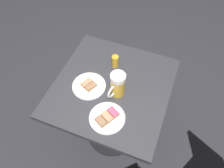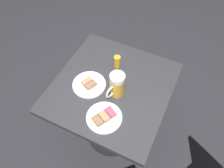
{
  "view_description": "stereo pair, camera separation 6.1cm",
  "coord_description": "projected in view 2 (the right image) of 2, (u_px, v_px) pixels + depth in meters",
  "views": [
    {
      "loc": [
        0.76,
        0.3,
        1.85
      ],
      "look_at": [
        0.0,
        0.0,
        0.73
      ],
      "focal_mm": 35.53,
      "sensor_mm": 36.0,
      "label": 1
    },
    {
      "loc": [
        0.74,
        0.36,
        1.85
      ],
      "look_at": [
        0.0,
        0.0,
        0.73
      ],
      "focal_mm": 35.53,
      "sensor_mm": 36.0,
      "label": 2
    }
  ],
  "objects": [
    {
      "name": "plate_near",
      "position": [
        104.0,
        117.0,
        1.26
      ],
      "size": [
        0.21,
        0.21,
        0.03
      ],
      "color": "white",
      "rests_on": "cafe_table"
    },
    {
      "name": "cafe_table",
      "position": [
        112.0,
        99.0,
        1.53
      ],
      "size": [
        0.75,
        0.72,
        0.71
      ],
      "color": "black",
      "rests_on": "ground_plane"
    },
    {
      "name": "beer_mug",
      "position": [
        117.0,
        85.0,
        1.31
      ],
      "size": [
        0.14,
        0.09,
        0.17
      ],
      "color": "gold",
      "rests_on": "cafe_table"
    },
    {
      "name": "ground_plane",
      "position": [
        112.0,
        132.0,
        1.98
      ],
      "size": [
        6.0,
        6.0,
        0.0
      ],
      "primitive_type": "plane",
      "color": "#28282D"
    },
    {
      "name": "beer_glass_small",
      "position": [
        117.0,
        61.0,
        1.47
      ],
      "size": [
        0.05,
        0.05,
        0.09
      ],
      "primitive_type": "cylinder",
      "color": "gold",
      "rests_on": "cafe_table"
    },
    {
      "name": "plate_far",
      "position": [
        89.0,
        84.0,
        1.4
      ],
      "size": [
        0.21,
        0.21,
        0.03
      ],
      "color": "white",
      "rests_on": "cafe_table"
    }
  ]
}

